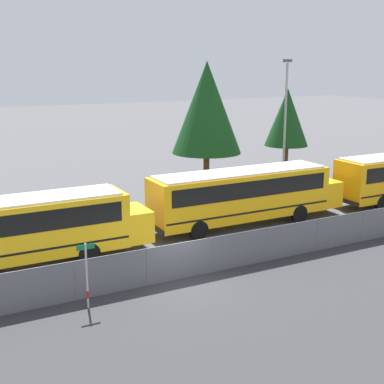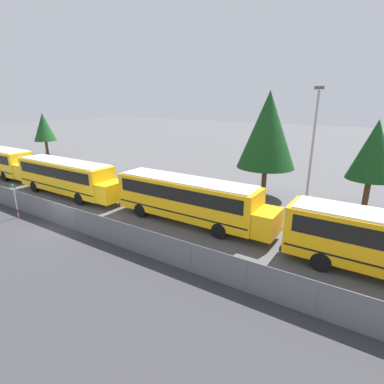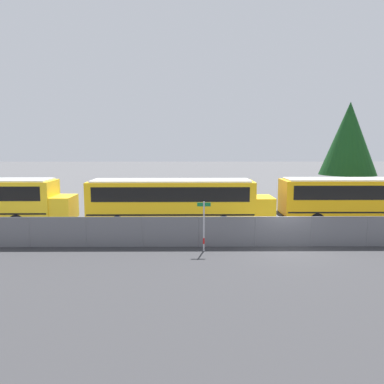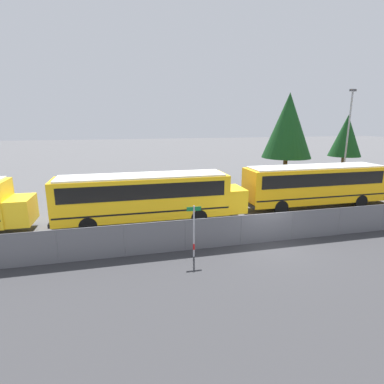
{
  "view_description": "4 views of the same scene",
  "coord_description": "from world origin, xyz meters",
  "px_view_note": "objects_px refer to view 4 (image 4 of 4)",
  "views": [
    {
      "loc": [
        -9.66,
        -19.3,
        9.1
      ],
      "look_at": [
        3.2,
        4.88,
        2.47
      ],
      "focal_mm": 50.0,
      "sensor_mm": 36.0,
      "label": 1
    },
    {
      "loc": [
        18.05,
        -11.27,
        8.51
      ],
      "look_at": [
        7.47,
        4.96,
        2.51
      ],
      "focal_mm": 28.0,
      "sensor_mm": 36.0,
      "label": 2
    },
    {
      "loc": [
        -5.11,
        -19.71,
        5.51
      ],
      "look_at": [
        -4.89,
        5.78,
        2.25
      ],
      "focal_mm": 35.0,
      "sensor_mm": 36.0,
      "label": 3
    },
    {
      "loc": [
        -7.61,
        -13.96,
        6.49
      ],
      "look_at": [
        -3.03,
        4.91,
        1.87
      ],
      "focal_mm": 28.0,
      "sensor_mm": 36.0,
      "label": 4
    }
  ],
  "objects_px": {
    "light_pole": "(348,136)",
    "tree_1": "(346,136)",
    "street_sign": "(194,230)",
    "school_bus_1": "(148,195)",
    "tree_2": "(288,126)",
    "school_bus_2": "(317,183)"
  },
  "relations": [
    {
      "from": "school_bus_2",
      "to": "tree_1",
      "type": "bearing_deg",
      "value": 43.07
    },
    {
      "from": "school_bus_1",
      "to": "street_sign",
      "type": "xyz_separation_m",
      "value": [
        1.66,
        -5.52,
        -0.52
      ]
    },
    {
      "from": "school_bus_1",
      "to": "light_pole",
      "type": "xyz_separation_m",
      "value": [
        19.7,
        6.08,
        3.15
      ]
    },
    {
      "from": "school_bus_1",
      "to": "street_sign",
      "type": "distance_m",
      "value": 5.79
    },
    {
      "from": "school_bus_1",
      "to": "school_bus_2",
      "type": "relative_size",
      "value": 1.0
    },
    {
      "from": "light_pole",
      "to": "tree_2",
      "type": "bearing_deg",
      "value": 143.24
    },
    {
      "from": "school_bus_2",
      "to": "street_sign",
      "type": "height_order",
      "value": "school_bus_2"
    },
    {
      "from": "street_sign",
      "to": "school_bus_1",
      "type": "bearing_deg",
      "value": 106.72
    },
    {
      "from": "school_bus_1",
      "to": "tree_2",
      "type": "relative_size",
      "value": 1.32
    },
    {
      "from": "light_pole",
      "to": "tree_1",
      "type": "distance_m",
      "value": 5.67
    },
    {
      "from": "light_pole",
      "to": "street_sign",
      "type": "bearing_deg",
      "value": -147.26
    },
    {
      "from": "tree_1",
      "to": "tree_2",
      "type": "relative_size",
      "value": 0.77
    },
    {
      "from": "school_bus_1",
      "to": "street_sign",
      "type": "bearing_deg",
      "value": -73.28
    },
    {
      "from": "light_pole",
      "to": "tree_2",
      "type": "xyz_separation_m",
      "value": [
        -4.43,
        3.31,
        0.93
      ]
    },
    {
      "from": "light_pole",
      "to": "tree_1",
      "type": "xyz_separation_m",
      "value": [
        3.59,
        4.38,
        -0.24
      ]
    },
    {
      "from": "school_bus_1",
      "to": "tree_1",
      "type": "height_order",
      "value": "tree_1"
    },
    {
      "from": "street_sign",
      "to": "tree_1",
      "type": "height_order",
      "value": "tree_1"
    },
    {
      "from": "school_bus_1",
      "to": "tree_1",
      "type": "relative_size",
      "value": 1.71
    },
    {
      "from": "light_pole",
      "to": "tree_1",
      "type": "relative_size",
      "value": 1.31
    },
    {
      "from": "school_bus_1",
      "to": "street_sign",
      "type": "height_order",
      "value": "school_bus_1"
    },
    {
      "from": "school_bus_2",
      "to": "street_sign",
      "type": "xyz_separation_m",
      "value": [
        -11.24,
        -6.27,
        -0.52
      ]
    },
    {
      "from": "light_pole",
      "to": "tree_1",
      "type": "height_order",
      "value": "light_pole"
    }
  ]
}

